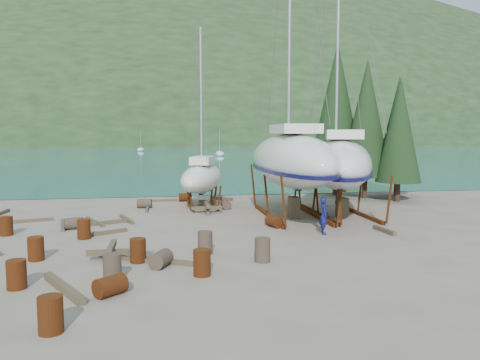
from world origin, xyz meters
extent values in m
plane|color=#696053|center=(0.00, 0.00, 0.00)|extent=(600.00, 600.00, 0.00)
plane|color=#19617E|center=(0.00, 315.00, 0.01)|extent=(700.00, 700.00, 0.00)
ellipsoid|color=black|center=(0.00, 320.00, 0.00)|extent=(800.00, 360.00, 110.00)
cube|color=beige|center=(-60.00, 190.00, 2.00)|extent=(6.00, 5.00, 4.00)
cube|color=#A54C2D|center=(-60.00, 190.00, 4.80)|extent=(6.60, 5.60, 1.60)
cube|color=beige|center=(-20.00, 190.00, 2.00)|extent=(6.00, 5.00, 4.00)
cube|color=#A54C2D|center=(-20.00, 190.00, 4.80)|extent=(6.60, 5.60, 1.60)
cube|color=beige|center=(30.00, 190.00, 2.00)|extent=(6.00, 5.00, 4.00)
cube|color=#A54C2D|center=(30.00, 190.00, 4.80)|extent=(6.60, 5.60, 1.60)
cylinder|color=black|center=(12.50, 12.00, 0.80)|extent=(0.36, 0.36, 1.60)
cone|color=black|center=(12.50, 12.00, 5.80)|extent=(3.60, 3.60, 8.40)
cylinder|color=black|center=(14.00, 10.00, 0.68)|extent=(0.36, 0.36, 1.36)
cone|color=black|center=(14.00, 10.00, 4.93)|extent=(3.06, 3.06, 7.14)
cylinder|color=black|center=(11.00, 14.00, 0.92)|extent=(0.36, 0.36, 1.84)
cone|color=black|center=(11.00, 14.00, 6.67)|extent=(4.14, 4.14, 9.66)
cylinder|color=black|center=(15.50, 13.00, 0.72)|extent=(0.36, 0.36, 1.44)
cone|color=black|center=(15.50, 13.00, 5.22)|extent=(3.24, 3.24, 7.56)
ellipsoid|color=silver|center=(10.00, 80.00, 0.38)|extent=(2.00, 5.00, 1.40)
cylinder|color=silver|center=(10.00, 80.00, 3.23)|extent=(0.08, 0.08, 5.00)
ellipsoid|color=silver|center=(-8.00, 110.00, 0.38)|extent=(2.00, 5.00, 1.40)
cylinder|color=silver|center=(-8.00, 110.00, 3.23)|extent=(0.08, 0.08, 5.00)
ellipsoid|color=silver|center=(5.16, 5.54, 3.19)|extent=(4.10, 12.86, 2.98)
cube|color=#0C0B37|center=(5.16, 4.90, 2.15)|extent=(0.32, 2.30, 1.00)
cube|color=silver|center=(5.16, 4.90, 4.93)|extent=(2.16, 3.88, 0.50)
cube|color=#622810|center=(3.86, 5.54, 0.10)|extent=(0.18, 7.01, 0.20)
cube|color=#622810|center=(6.46, 5.54, 0.10)|extent=(0.18, 7.01, 0.20)
cube|color=brown|center=(5.16, 4.90, 0.60)|extent=(0.50, 0.80, 1.20)
ellipsoid|color=silver|center=(7.96, 5.45, 2.99)|extent=(6.96, 12.23, 2.78)
cube|color=#0C0B37|center=(7.96, 4.87, 2.05)|extent=(0.91, 2.09, 1.00)
cube|color=silver|center=(7.96, 4.87, 4.63)|extent=(2.90, 3.94, 0.50)
cylinder|color=silver|center=(7.96, 6.04, 11.53)|extent=(0.14, 0.14, 14.10)
cube|color=#622810|center=(6.76, 5.45, 0.10)|extent=(0.18, 6.46, 0.20)
cube|color=#622810|center=(9.15, 5.45, 0.10)|extent=(0.18, 6.46, 0.20)
cube|color=brown|center=(7.96, 4.87, 0.55)|extent=(0.50, 0.80, 1.10)
ellipsoid|color=silver|center=(0.52, 10.04, 1.83)|extent=(4.20, 7.44, 1.83)
cube|color=#0C0B37|center=(0.52, 9.69, 1.36)|extent=(0.61, 1.30, 1.00)
cube|color=silver|center=(0.52, 9.69, 2.99)|extent=(1.79, 2.40, 0.50)
cylinder|color=silver|center=(0.52, 10.40, 7.10)|extent=(0.14, 0.14, 8.52)
cube|color=#622810|center=(-0.26, 10.04, 0.10)|extent=(0.18, 3.91, 0.20)
cube|color=#622810|center=(1.30, 10.04, 0.10)|extent=(0.18, 3.91, 0.20)
cube|color=brown|center=(0.52, 9.69, 0.21)|extent=(0.50, 0.80, 0.41)
imported|color=#121552|center=(5.41, 0.70, 0.87)|extent=(0.52, 0.70, 1.73)
cylinder|color=#622810|center=(-6.34, -5.22, 0.44)|extent=(0.58, 0.58, 0.88)
cylinder|color=#2D2823|center=(-2.06, -3.61, 0.29)|extent=(0.90, 1.04, 0.58)
cylinder|color=#622810|center=(-4.58, -8.70, 0.44)|extent=(0.58, 0.58, 0.88)
cylinder|color=#622810|center=(-0.47, 12.44, 0.29)|extent=(0.88, 0.58, 0.58)
cylinder|color=#2D2823|center=(-0.37, -2.01, 0.44)|extent=(0.58, 0.58, 0.88)
cylinder|color=#622810|center=(3.50, 2.66, 0.29)|extent=(0.84, 1.02, 0.58)
cylinder|color=#622810|center=(-0.72, -4.82, 0.44)|extent=(0.58, 0.58, 0.88)
cylinder|color=#622810|center=(-9.10, 2.77, 0.44)|extent=(0.58, 0.58, 0.88)
cylinder|color=#2D2823|center=(-3.15, 9.95, 0.29)|extent=(0.95, 0.69, 0.58)
cylinder|color=#622810|center=(-2.88, -2.83, 0.44)|extent=(0.58, 0.58, 0.88)
cylinder|color=#2D2823|center=(1.88, 8.80, 0.29)|extent=(0.59, 0.89, 0.58)
cylinder|color=#622810|center=(-3.49, -6.31, 0.29)|extent=(1.04, 1.01, 0.58)
cylinder|color=#622810|center=(-6.61, -1.96, 0.44)|extent=(0.58, 0.58, 0.88)
cylinder|color=#622810|center=(-5.46, 1.47, 0.44)|extent=(0.58, 0.58, 0.88)
cylinder|color=#2D2823|center=(-6.30, 3.77, 0.29)|extent=(1.01, 0.82, 0.58)
cylinder|color=#2D2823|center=(-3.57, -4.93, 0.44)|extent=(0.58, 0.58, 0.88)
cylinder|color=#2D2823|center=(1.60, -3.49, 0.44)|extent=(0.58, 0.58, 0.88)
cube|color=brown|center=(-2.95, 9.27, 0.07)|extent=(0.18, 2.53, 0.14)
cube|color=brown|center=(8.38, 0.59, 0.10)|extent=(0.35, 1.75, 0.19)
cube|color=brown|center=(-11.27, 8.66, 0.09)|extent=(0.39, 2.35, 0.19)
cube|color=brown|center=(-3.28, -2.50, 0.07)|extent=(2.25, 1.50, 0.15)
cube|color=brown|center=(-4.54, 2.33, 0.09)|extent=(1.73, 1.10, 0.17)
cube|color=brown|center=(-1.68, -3.27, 0.08)|extent=(2.12, 1.26, 0.16)
cube|color=brown|center=(2.17, 12.80, 0.10)|extent=(1.37, 1.22, 0.19)
cube|color=brown|center=(-4.75, 4.81, 0.09)|extent=(1.82, 0.92, 0.19)
cube|color=brown|center=(-2.25, 12.61, 0.08)|extent=(2.52, 0.25, 0.15)
cube|color=brown|center=(-3.93, 5.68, 0.08)|extent=(0.96, 2.41, 0.16)
cube|color=brown|center=(-5.53, 5.23, 0.08)|extent=(1.32, 2.57, 0.15)
cube|color=brown|center=(-7.02, 4.63, 0.07)|extent=(0.77, 2.97, 0.15)
cube|color=brown|center=(-4.91, -5.69, 0.11)|extent=(1.70, 2.78, 0.23)
cube|color=brown|center=(-9.10, 6.00, 0.08)|extent=(2.57, 0.87, 0.16)
cube|color=brown|center=(-3.86, -2.39, 0.10)|extent=(0.20, 1.80, 0.20)
cube|color=brown|center=(-3.86, -2.39, 0.30)|extent=(1.80, 0.20, 0.20)
cube|color=brown|center=(-3.86, -2.39, 0.50)|extent=(0.20, 1.80, 0.20)
cube|color=brown|center=(0.57, 7.44, 0.10)|extent=(0.20, 1.80, 0.20)
cube|color=brown|center=(0.57, 7.44, 0.30)|extent=(1.80, 0.20, 0.20)
cube|color=brown|center=(0.57, 7.44, 0.50)|extent=(0.20, 1.80, 0.20)
camera|label=1|loc=(-1.92, -19.84, 4.65)|focal=35.00mm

